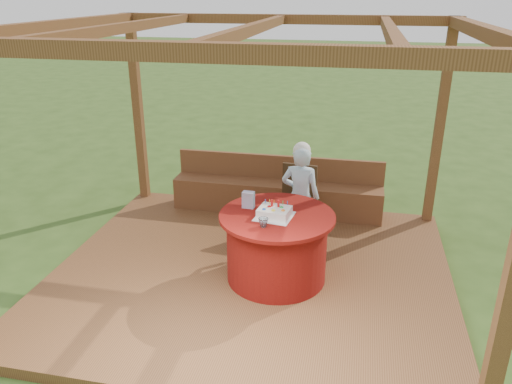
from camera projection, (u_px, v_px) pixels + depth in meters
ground at (252, 279)px, 5.82m from camera, size 60.00×60.00×0.00m
deck at (252, 275)px, 5.80m from camera, size 4.50×4.00×0.12m
pergola at (251, 69)px, 4.91m from camera, size 4.50×4.00×2.72m
bench at (277, 194)px, 7.23m from camera, size 3.00×0.42×0.80m
table at (277, 246)px, 5.49m from camera, size 1.25×1.25×0.78m
chair at (297, 196)px, 6.51m from camera, size 0.51×0.51×0.91m
elderly_woman at (300, 195)px, 6.11m from camera, size 0.51×0.36×1.35m
birthday_cake at (274, 212)px, 5.27m from camera, size 0.42×0.42×0.17m
gift_bag at (248, 200)px, 5.48m from camera, size 0.13×0.09×0.18m
drinking_glass at (263, 223)px, 5.05m from camera, size 0.12×0.12×0.10m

